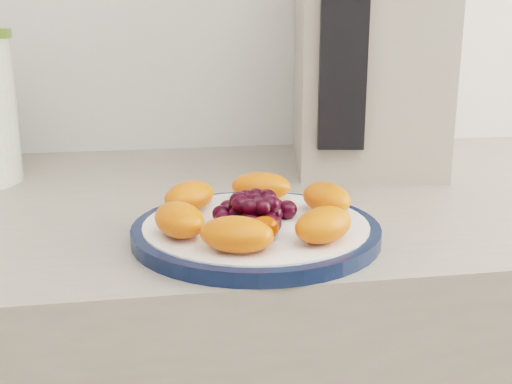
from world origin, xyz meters
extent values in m
cylinder|color=#0C1937|center=(0.00, 1.02, 0.91)|extent=(0.26, 0.26, 0.01)
cylinder|color=white|center=(0.00, 1.02, 0.91)|extent=(0.23, 0.23, 0.02)
cube|color=#A99E90|center=(0.23, 1.35, 1.08)|extent=(0.25, 0.32, 0.36)
cube|color=black|center=(0.15, 1.22, 1.08)|extent=(0.06, 0.03, 0.26)
ellipsoid|color=#F94813|center=(0.08, 1.05, 0.93)|extent=(0.06, 0.08, 0.03)
ellipsoid|color=#F94813|center=(0.02, 1.11, 0.93)|extent=(0.08, 0.06, 0.03)
ellipsoid|color=#F94813|center=(-0.06, 1.08, 0.93)|extent=(0.08, 0.08, 0.03)
ellipsoid|color=#F94813|center=(-0.08, 1.00, 0.93)|extent=(0.06, 0.08, 0.03)
ellipsoid|color=#F94813|center=(-0.03, 0.95, 0.93)|extent=(0.08, 0.07, 0.03)
ellipsoid|color=#F94813|center=(0.06, 0.96, 0.93)|extent=(0.08, 0.08, 0.03)
ellipsoid|color=black|center=(0.00, 1.02, 0.93)|extent=(0.02, 0.02, 0.02)
ellipsoid|color=black|center=(0.02, 1.02, 0.93)|extent=(0.02, 0.02, 0.02)
ellipsoid|color=black|center=(0.01, 1.04, 0.93)|extent=(0.02, 0.02, 0.02)
ellipsoid|color=black|center=(-0.01, 1.04, 0.93)|extent=(0.02, 0.02, 0.02)
ellipsoid|color=black|center=(-0.02, 1.02, 0.93)|extent=(0.02, 0.02, 0.02)
ellipsoid|color=black|center=(-0.01, 1.01, 0.93)|extent=(0.02, 0.02, 0.02)
ellipsoid|color=black|center=(0.01, 1.01, 0.93)|extent=(0.02, 0.02, 0.02)
ellipsoid|color=black|center=(0.04, 1.03, 0.93)|extent=(0.02, 0.02, 0.02)
ellipsoid|color=black|center=(0.03, 1.05, 0.93)|extent=(0.02, 0.02, 0.02)
ellipsoid|color=black|center=(0.01, 1.06, 0.93)|extent=(0.02, 0.02, 0.02)
ellipsoid|color=black|center=(-0.01, 1.06, 0.93)|extent=(0.02, 0.02, 0.02)
ellipsoid|color=black|center=(-0.02, 1.05, 0.93)|extent=(0.02, 0.02, 0.02)
ellipsoid|color=black|center=(-0.03, 1.03, 0.93)|extent=(0.02, 0.02, 0.02)
ellipsoid|color=black|center=(-0.03, 1.02, 0.93)|extent=(0.02, 0.02, 0.02)
ellipsoid|color=black|center=(-0.02, 1.00, 0.93)|extent=(0.02, 0.02, 0.02)
ellipsoid|color=black|center=(-0.01, 0.99, 0.93)|extent=(0.02, 0.02, 0.02)
ellipsoid|color=black|center=(0.01, 0.99, 0.93)|extent=(0.02, 0.02, 0.02)
ellipsoid|color=black|center=(0.00, 1.02, 0.94)|extent=(0.02, 0.02, 0.02)
ellipsoid|color=black|center=(0.02, 1.04, 0.94)|extent=(0.02, 0.02, 0.02)
ellipsoid|color=black|center=(0.01, 1.04, 0.94)|extent=(0.02, 0.02, 0.02)
ellipsoid|color=black|center=(-0.01, 1.04, 0.94)|extent=(0.02, 0.02, 0.02)
ellipsoid|color=black|center=(-0.01, 1.03, 0.94)|extent=(0.02, 0.02, 0.02)
ellipsoid|color=black|center=(-0.01, 1.02, 0.94)|extent=(0.02, 0.02, 0.02)
ellipsoid|color=black|center=(-0.01, 1.01, 0.94)|extent=(0.02, 0.02, 0.02)
ellipsoid|color=black|center=(0.01, 1.01, 0.94)|extent=(0.02, 0.02, 0.02)
ellipsoid|color=black|center=(0.02, 1.01, 0.94)|extent=(0.02, 0.02, 0.02)
ellipsoid|color=#C32A03|center=(-0.02, 0.97, 0.93)|extent=(0.03, 0.02, 0.02)
ellipsoid|color=#C32A03|center=(0.00, 0.97, 0.93)|extent=(0.03, 0.03, 0.02)
ellipsoid|color=#C32A03|center=(-0.01, 0.95, 0.93)|extent=(0.04, 0.04, 0.02)
camera|label=1|loc=(-0.10, 0.41, 1.13)|focal=45.00mm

